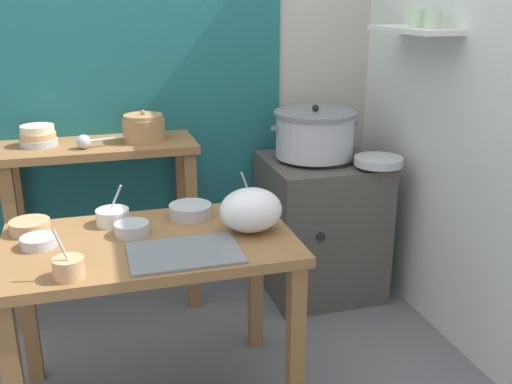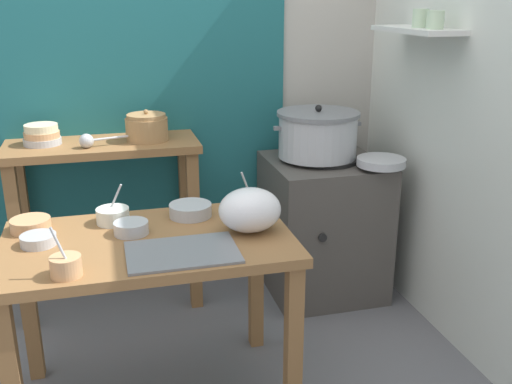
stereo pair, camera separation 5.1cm
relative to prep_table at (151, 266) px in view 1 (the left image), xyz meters
The scene contains 19 objects.
wall_back 1.34m from the prep_table, 82.44° to the left, with size 4.40×0.12×2.60m.
wall_right 1.64m from the prep_table, ahead, with size 0.30×3.20×2.60m.
prep_table is the anchor object (origin of this frame).
back_shelf_table 0.89m from the prep_table, 99.54° to the left, with size 0.96×0.40×0.90m.
stove_block 1.27m from the prep_table, 36.43° to the left, with size 0.60×0.61×0.78m.
steamer_pot 1.27m from the prep_table, 38.29° to the left, with size 0.49×0.44×0.28m.
clay_pot 0.95m from the prep_table, 84.67° to the left, with size 0.21×0.21×0.16m.
bowl_stack_enamel 1.06m from the prep_table, 115.27° to the left, with size 0.18×0.18×0.10m.
ladle 0.87m from the prep_table, 104.62° to the left, with size 0.29×0.10×0.07m.
serving_tray 0.23m from the prep_table, 57.80° to the right, with size 0.40×0.28×0.01m, color slate.
plastic_bag 0.44m from the prep_table, ahead, with size 0.25×0.21×0.17m, color white.
wide_pan 1.34m from the prep_table, 22.77° to the left, with size 0.25×0.25×0.04m, color #B7BABF.
prep_bowl_0 0.41m from the prep_table, 139.11° to the right, with size 0.10×0.10×0.18m.
prep_bowl_1 0.42m from the prep_table, behind, with size 0.13×0.13×0.04m.
prep_bowl_2 0.28m from the prep_table, 121.41° to the left, with size 0.13×0.13×0.16m.
prep_bowl_3 0.31m from the prep_table, 45.91° to the left, with size 0.18×0.18×0.05m.
prep_bowl_4 0.16m from the prep_table, 131.70° to the left, with size 0.13×0.13×0.05m.
prep_bowl_5 0.52m from the prep_table, 26.16° to the left, with size 0.12×0.12×0.18m.
prep_bowl_6 0.50m from the prep_table, 155.50° to the left, with size 0.16×0.16×0.05m.
Camera 1 is at (-0.25, -2.15, 1.61)m, focal length 41.38 mm.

